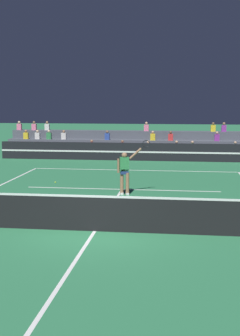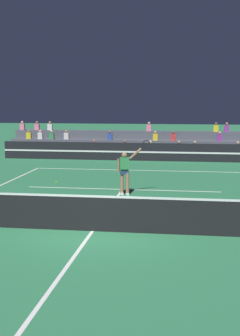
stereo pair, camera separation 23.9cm
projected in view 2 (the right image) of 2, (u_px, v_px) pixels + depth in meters
name	position (u px, v px, depth m)	size (l,w,h in m)	color
ground_plane	(93.00, 231.00, 13.57)	(120.00, 120.00, 0.00)	#2D7A4C
court_lines	(93.00, 231.00, 13.57)	(11.10, 23.90, 0.01)	white
tennis_net	(92.00, 213.00, 13.49)	(12.00, 0.10, 1.10)	slate
sponsor_banner_wall	(143.00, 152.00, 29.14)	(18.00, 0.26, 1.10)	black
bleacher_stand	(147.00, 146.00, 31.61)	(18.60, 2.85, 2.28)	#4C515B
tennis_player	(125.00, 171.00, 18.62)	(1.35, 0.42, 2.26)	#9E7051
tennis_ball	(56.00, 182.00, 21.43)	(0.07, 0.07, 0.07)	#C6DB33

